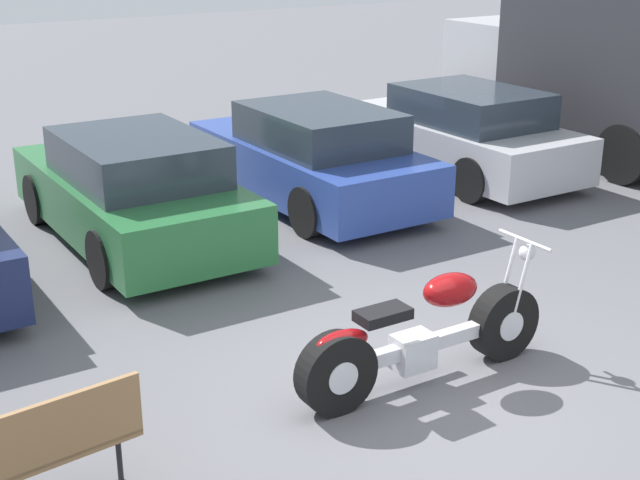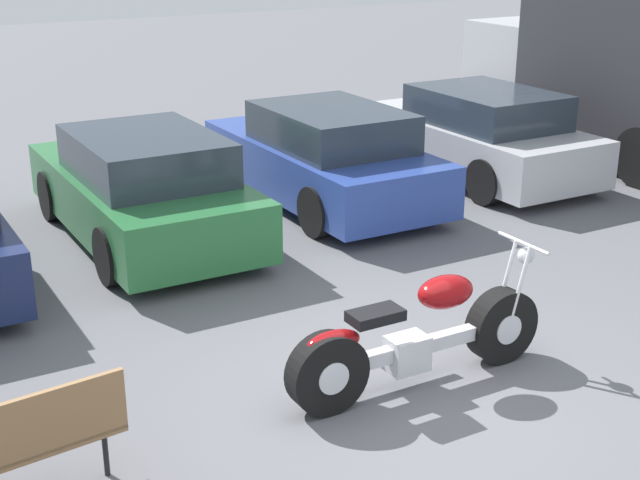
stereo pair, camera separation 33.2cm
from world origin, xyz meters
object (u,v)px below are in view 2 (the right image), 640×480
at_px(parked_car_blue, 324,157).
at_px(park_bench, 12,443).
at_px(motorcycle, 417,339).
at_px(parked_car_green, 143,188).
at_px(delivery_truck, 638,69).
at_px(parked_car_silver, 477,135).

relative_size(parked_car_blue, park_bench, 2.71).
distance_m(motorcycle, parked_car_blue, 5.22).
bearing_deg(park_bench, parked_car_green, 62.09).
bearing_deg(motorcycle, parked_car_blue, 68.46).
xyz_separation_m(delivery_truck, park_bench, (-10.57, -4.51, -0.93)).
relative_size(motorcycle, parked_car_blue, 0.60).
xyz_separation_m(parked_car_green, parked_car_silver, (5.30, 0.24, 0.00)).
bearing_deg(parked_car_green, parked_car_blue, 4.96).
height_order(motorcycle, park_bench, motorcycle).
bearing_deg(parked_car_silver, delivery_truck, -10.08).
xyz_separation_m(parked_car_blue, park_bench, (-5.17, -4.99, -0.09)).
bearing_deg(park_bench, parked_car_silver, 32.57).
distance_m(parked_car_green, parked_car_blue, 2.66).
xyz_separation_m(motorcycle, delivery_truck, (7.32, 4.37, 1.05)).
relative_size(delivery_truck, park_bench, 3.76).
bearing_deg(parked_car_green, parked_car_silver, 2.54).
bearing_deg(parked_car_blue, parked_car_silver, 0.12).
bearing_deg(park_bench, delivery_truck, 23.08).
height_order(parked_car_silver, park_bench, parked_car_silver).
xyz_separation_m(parked_car_silver, park_bench, (-7.82, -4.99, -0.09)).
distance_m(motorcycle, delivery_truck, 8.59).
relative_size(parked_car_green, park_bench, 2.71).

